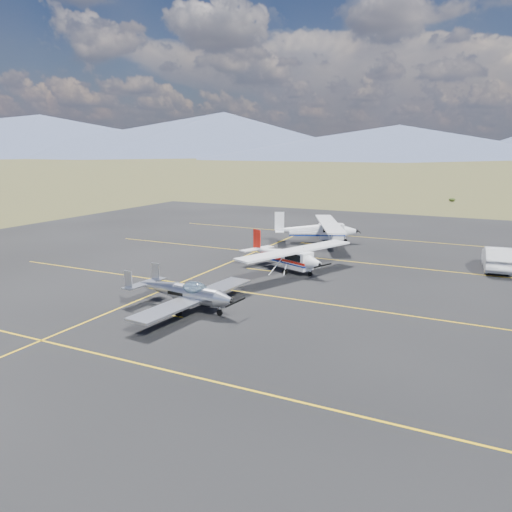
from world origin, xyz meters
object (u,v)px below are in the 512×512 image
Objects in this scene: aircraft_plain at (317,229)px; sedan at (497,258)px; aircraft_low_wing at (186,292)px; aircraft_cessna at (286,255)px.

sedan is (15.12, -4.08, -0.41)m from aircraft_plain.
aircraft_low_wing is at bearing -114.60° from aircraft_plain.
aircraft_low_wing reaches higher than sedan.
aircraft_plain is at bearing 120.44° from aircraft_cessna.
aircraft_plain reaches higher than aircraft_cessna.
aircraft_plain is (-0.11, 21.43, 0.33)m from aircraft_low_wing.
aircraft_cessna is 11.07m from aircraft_plain.
aircraft_plain is at bearing 95.31° from aircraft_low_wing.
aircraft_cessna is at bearing 21.38° from sedan.
aircraft_low_wing is at bearing -75.56° from aircraft_cessna.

